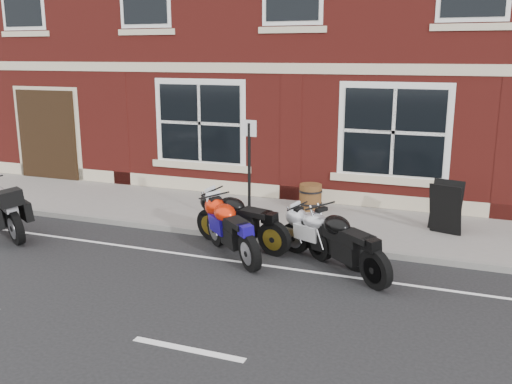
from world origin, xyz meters
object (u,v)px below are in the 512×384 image
Objects in this scene: moto_touring_silver at (4,206)px; moto_sport_black at (241,219)px; moto_naked_black at (346,241)px; a_board_sign at (446,207)px; parking_sign at (249,168)px; barrel_planter at (310,197)px; moto_sport_silver at (324,234)px; moto_sport_red at (233,227)px.

moto_sport_black is (5.01, 1.01, -0.04)m from moto_touring_silver.
a_board_sign is at bearing 10.18° from moto_naked_black.
parking_sign reaches higher than moto_touring_silver.
a_board_sign is 3.19m from barrel_planter.
moto_sport_silver is at bearing -80.23° from moto_sport_black.
a_board_sign is 1.74× the size of barrel_planter.
moto_sport_silver reaches higher than barrel_planter.
moto_sport_red is 0.91× the size of moto_sport_silver.
a_board_sign reaches higher than barrel_planter.
moto_sport_black is 2.05× the size of a_board_sign.
parking_sign is (-0.08, 0.67, 0.89)m from moto_sport_black.
parking_sign is at bearing 50.09° from moto_sport_red.
moto_sport_red is at bearing -157.65° from moto_sport_black.
a_board_sign reaches higher than moto_sport_red.
moto_sport_black and moto_naked_black have the same top height.
a_board_sign reaches higher than moto_sport_silver.
moto_sport_black reaches higher than moto_sport_silver.
a_board_sign reaches higher than moto_naked_black.
moto_sport_silver is at bearing -116.77° from a_board_sign.
parking_sign reaches higher than moto_sport_black.
moto_naked_black is at bearing -107.91° from moto_sport_silver.
moto_naked_black is 0.78× the size of parking_sign.
moto_sport_black is 1.17× the size of moto_sport_silver.
moto_touring_silver is 7.25m from moto_naked_black.
barrel_planter is at bearing 43.21° from moto_sport_silver.
moto_sport_black is at bearing -48.24° from moto_touring_silver.
moto_sport_silver is at bearing -33.48° from moto_sport_red.
moto_touring_silver is 0.94× the size of moto_sport_black.
moto_naked_black reaches higher than barrel_planter.
parking_sign reaches higher than moto_naked_black.
moto_sport_silver is 0.67m from moto_naked_black.
moto_sport_black reaches higher than moto_sport_red.
moto_sport_silver is 3.06× the size of barrel_planter.
moto_sport_red is (5.08, 0.44, -0.05)m from moto_touring_silver.
moto_sport_red is 0.95× the size of moto_naked_black.
parking_sign is at bearing -108.99° from barrel_planter.
moto_sport_red is 0.78× the size of moto_sport_black.
moto_touring_silver reaches higher than moto_sport_red.
moto_naked_black reaches higher than moto_sport_silver.
barrel_planter is at bearing 2.46° from moto_sport_black.
moto_sport_silver is 3.00m from a_board_sign.
moto_touring_silver is 6.81m from barrel_planter.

